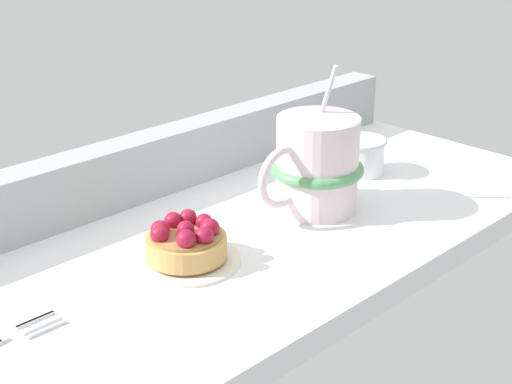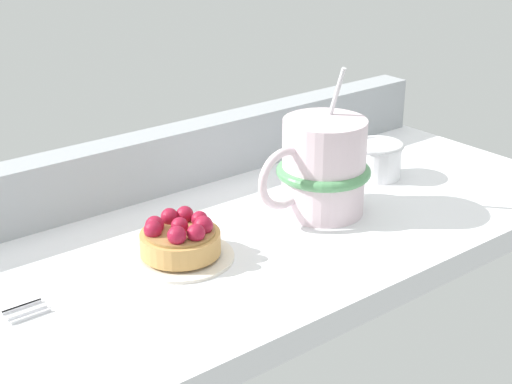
# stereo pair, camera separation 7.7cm
# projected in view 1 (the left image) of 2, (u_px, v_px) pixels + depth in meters

# --- Properties ---
(ground_plane) EXTENTS (0.88, 0.34, 0.03)m
(ground_plane) POSITION_uv_depth(u_px,v_px,m) (216.00, 256.00, 0.77)
(ground_plane) COLOR white
(window_rail_back) EXTENTS (0.87, 0.04, 0.07)m
(window_rail_back) POSITION_uv_depth(u_px,v_px,m) (124.00, 172.00, 0.85)
(window_rail_back) COLOR #9EA3A8
(window_rail_back) RESTS_ON ground_plane
(dessert_plate) EXTENTS (0.10, 0.10, 0.01)m
(dessert_plate) POSITION_uv_depth(u_px,v_px,m) (187.00, 259.00, 0.73)
(dessert_plate) COLOR silver
(dessert_plate) RESTS_ON ground_plane
(raspberry_tart) EXTENTS (0.08, 0.08, 0.04)m
(raspberry_tart) POSITION_uv_depth(u_px,v_px,m) (186.00, 241.00, 0.72)
(raspberry_tart) COLOR tan
(raspberry_tart) RESTS_ON dessert_plate
(coffee_mug) EXTENTS (0.14, 0.10, 0.16)m
(coffee_mug) POSITION_uv_depth(u_px,v_px,m) (316.00, 165.00, 0.82)
(coffee_mug) COLOR silver
(coffee_mug) RESTS_ON ground_plane
(sugar_bowl) EXTENTS (0.06, 0.06, 0.04)m
(sugar_bowl) POSITION_uv_depth(u_px,v_px,m) (362.00, 154.00, 0.94)
(sugar_bowl) COLOR white
(sugar_bowl) RESTS_ON ground_plane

